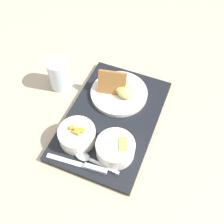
{
  "coord_description": "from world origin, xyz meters",
  "views": [
    {
      "loc": [
        -0.49,
        -0.17,
        0.78
      ],
      "look_at": [
        0.0,
        0.0,
        0.05
      ],
      "focal_mm": 45.0,
      "sensor_mm": 36.0,
      "label": 1
    }
  ],
  "objects_px": {
    "bowl_soup": "(115,148)",
    "glass_water": "(59,75)",
    "knife": "(87,166)",
    "plate_main": "(119,91)",
    "spoon": "(89,159)",
    "bowl_salad": "(77,135)"
  },
  "relations": [
    {
      "from": "bowl_soup",
      "to": "glass_water",
      "type": "relative_size",
      "value": 1.01
    },
    {
      "from": "knife",
      "to": "plate_main",
      "type": "bearing_deg",
      "value": -92.04
    },
    {
      "from": "glass_water",
      "to": "plate_main",
      "type": "bearing_deg",
      "value": -86.84
    },
    {
      "from": "plate_main",
      "to": "bowl_soup",
      "type": "bearing_deg",
      "value": -164.59
    },
    {
      "from": "bowl_soup",
      "to": "spoon",
      "type": "bearing_deg",
      "value": 125.6
    },
    {
      "from": "plate_main",
      "to": "glass_water",
      "type": "bearing_deg",
      "value": 93.16
    },
    {
      "from": "bowl_soup",
      "to": "knife",
      "type": "bearing_deg",
      "value": 137.82
    },
    {
      "from": "bowl_soup",
      "to": "spoon",
      "type": "height_order",
      "value": "bowl_soup"
    },
    {
      "from": "spoon",
      "to": "glass_water",
      "type": "bearing_deg",
      "value": -42.21
    },
    {
      "from": "glass_water",
      "to": "spoon",
      "type": "bearing_deg",
      "value": -140.44
    },
    {
      "from": "spoon",
      "to": "bowl_salad",
      "type": "bearing_deg",
      "value": -34.26
    },
    {
      "from": "spoon",
      "to": "knife",
      "type": "bearing_deg",
      "value": 105.47
    },
    {
      "from": "plate_main",
      "to": "glass_water",
      "type": "xyz_separation_m",
      "value": [
        -0.01,
        0.22,
        0.02
      ]
    },
    {
      "from": "plate_main",
      "to": "glass_water",
      "type": "relative_size",
      "value": 1.71
    },
    {
      "from": "plate_main",
      "to": "knife",
      "type": "bearing_deg",
      "value": 179.48
    },
    {
      "from": "spoon",
      "to": "glass_water",
      "type": "distance_m",
      "value": 0.33
    },
    {
      "from": "bowl_salad",
      "to": "glass_water",
      "type": "relative_size",
      "value": 1.0
    },
    {
      "from": "plate_main",
      "to": "spoon",
      "type": "bearing_deg",
      "value": 178.83
    },
    {
      "from": "spoon",
      "to": "plate_main",
      "type": "bearing_deg",
      "value": -82.94
    },
    {
      "from": "bowl_salad",
      "to": "plate_main",
      "type": "xyz_separation_m",
      "value": [
        0.21,
        -0.06,
        -0.01
      ]
    },
    {
      "from": "spoon",
      "to": "glass_water",
      "type": "relative_size",
      "value": 1.28
    },
    {
      "from": "bowl_soup",
      "to": "knife",
      "type": "xyz_separation_m",
      "value": [
        -0.07,
        0.06,
        -0.03
      ]
    }
  ]
}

